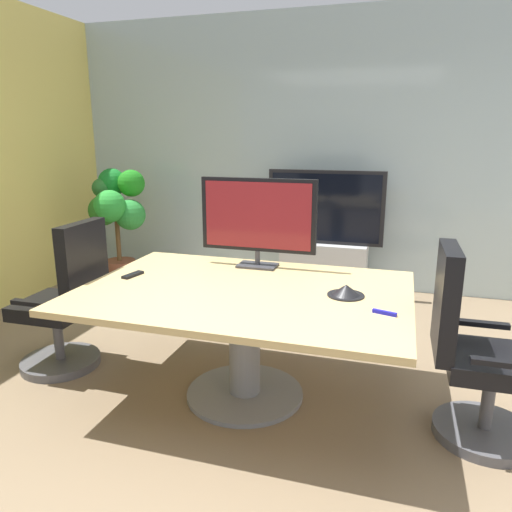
{
  "coord_description": "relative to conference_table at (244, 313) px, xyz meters",
  "views": [
    {
      "loc": [
        0.82,
        -2.44,
        1.67
      ],
      "look_at": [
        -0.08,
        0.5,
        0.88
      ],
      "focal_mm": 33.79,
      "sensor_mm": 36.0,
      "label": 1
    }
  ],
  "objects": [
    {
      "name": "potted_plant",
      "position": [
        -2.05,
        1.79,
        0.26
      ],
      "size": [
        0.63,
        0.64,
        1.3
      ],
      "color": "brown",
      "rests_on": "ground"
    },
    {
      "name": "wall_back_glass_partition",
      "position": [
        0.08,
        2.61,
        0.89
      ],
      "size": [
        5.85,
        0.1,
        2.92
      ],
      "primitive_type": "cube",
      "color": "#9EB2B7",
      "rests_on": "ground"
    },
    {
      "name": "office_chair_right",
      "position": [
        1.34,
        -0.03,
        -0.12
      ],
      "size": [
        0.6,
        0.57,
        1.09
      ],
      "rotation": [
        0.0,
        0.0,
        1.59
      ],
      "color": "#4C4C51",
      "rests_on": "ground"
    },
    {
      "name": "tv_monitor",
      "position": [
        -0.07,
        0.53,
        0.52
      ],
      "size": [
        0.84,
        0.18,
        0.64
      ],
      "color": "#333338",
      "rests_on": "conference_table"
    },
    {
      "name": "office_chair_left",
      "position": [
        -1.34,
        0.0,
        -0.12
      ],
      "size": [
        0.6,
        0.58,
        1.09
      ],
      "rotation": [
        0.0,
        0.0,
        -1.55
      ],
      "color": "#4C4C51",
      "rests_on": "ground"
    },
    {
      "name": "ground_plane",
      "position": [
        0.08,
        -0.25,
        -0.57
      ],
      "size": [
        6.85,
        6.85,
        0.0
      ],
      "primitive_type": "plane",
      "color": "#7A664C"
    },
    {
      "name": "remote_control",
      "position": [
        -0.81,
        0.04,
        0.17
      ],
      "size": [
        0.08,
        0.18,
        0.02
      ],
      "primitive_type": "cube",
      "rotation": [
        0.0,
        0.0,
        -0.19
      ],
      "color": "black",
      "rests_on": "conference_table"
    },
    {
      "name": "whiteboard_marker",
      "position": [
        0.85,
        -0.19,
        0.17
      ],
      "size": [
        0.13,
        0.06,
        0.02
      ],
      "primitive_type": "cube",
      "rotation": [
        0.0,
        0.0,
        -0.28
      ],
      "color": "#1919A5",
      "rests_on": "conference_table"
    },
    {
      "name": "conference_table",
      "position": [
        0.0,
        0.0,
        0.0
      ],
      "size": [
        2.02,
        1.4,
        0.73
      ],
      "color": "tan",
      "rests_on": "ground"
    },
    {
      "name": "wall_display_unit",
      "position": [
        0.14,
        2.25,
        -0.13
      ],
      "size": [
        1.2,
        0.36,
        1.31
      ],
      "color": "#B7BABC",
      "rests_on": "ground"
    },
    {
      "name": "conference_phone",
      "position": [
        0.62,
        0.05,
        0.19
      ],
      "size": [
        0.22,
        0.22,
        0.07
      ],
      "color": "black",
      "rests_on": "conference_table"
    }
  ]
}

